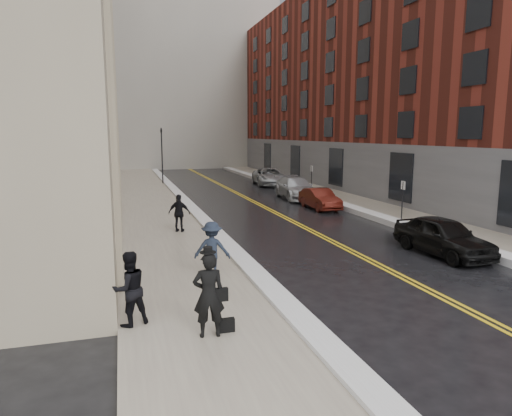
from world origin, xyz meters
TOP-DOWN VIEW (x-y plane):
  - ground at (0.00, 0.00)m, footprint 160.00×160.00m
  - sidewalk_left at (-4.50, 16.00)m, footprint 4.00×64.00m
  - sidewalk_right at (9.00, 16.00)m, footprint 3.00×64.00m
  - lane_stripe_a at (2.38, 16.00)m, footprint 0.12×64.00m
  - lane_stripe_b at (2.62, 16.00)m, footprint 0.12×64.00m
  - snow_ridge_left at (-2.20, 16.00)m, footprint 0.70×60.80m
  - snow_ridge_right at (7.15, 16.00)m, footprint 0.85×60.80m
  - building_right at (17.50, 23.00)m, footprint 14.00×50.00m
  - tower_far_right at (14.00, 66.00)m, footprint 22.00×18.00m
  - traffic_signal at (-2.60, 30.00)m, footprint 0.18×0.15m
  - parking_sign_near at (7.90, 8.00)m, footprint 0.06×0.35m
  - parking_sign_far at (7.90, 20.00)m, footprint 0.06×0.35m
  - car_black at (5.62, 1.91)m, footprint 1.99×4.49m
  - car_maroon at (5.60, 13.36)m, footprint 1.38×3.91m
  - car_silver_near at (5.87, 18.13)m, footprint 2.53×5.47m
  - car_silver_far at (6.80, 27.07)m, footprint 3.27×5.87m
  - pedestrian_main at (-4.50, -2.96)m, footprint 0.75×0.52m
  - pedestrian_a at (-6.20, -1.82)m, footprint 1.08×0.98m
  - pedestrian_b at (-3.58, 1.36)m, footprint 1.29×0.96m
  - pedestrian_c at (-3.75, 8.42)m, footprint 1.11×0.80m

SIDE VIEW (x-z plane):
  - ground at x=0.00m, z-range 0.00..0.00m
  - lane_stripe_a at x=2.38m, z-range 0.00..0.01m
  - lane_stripe_b at x=2.62m, z-range 0.00..0.01m
  - sidewalk_left at x=-4.50m, z-range 0.00..0.15m
  - sidewalk_right at x=9.00m, z-range 0.00..0.15m
  - snow_ridge_left at x=-2.20m, z-range 0.00..0.26m
  - snow_ridge_right at x=7.15m, z-range 0.00..0.30m
  - car_maroon at x=5.60m, z-range 0.00..1.29m
  - car_black at x=5.62m, z-range 0.00..1.50m
  - car_silver_near at x=5.87m, z-range 0.00..1.55m
  - car_silver_far at x=6.80m, z-range 0.00..1.55m
  - pedestrian_c at x=-3.75m, z-range 0.15..1.90m
  - pedestrian_b at x=-3.58m, z-range 0.15..1.93m
  - pedestrian_a at x=-6.20m, z-range 0.15..1.96m
  - pedestrian_main at x=-4.50m, z-range 0.15..2.10m
  - parking_sign_near at x=7.90m, z-range 0.24..2.47m
  - parking_sign_far at x=7.90m, z-range 0.24..2.47m
  - traffic_signal at x=-2.60m, z-range 0.48..5.68m
  - building_right at x=17.50m, z-range 0.00..18.00m
  - tower_far_right at x=14.00m, z-range 0.00..44.00m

